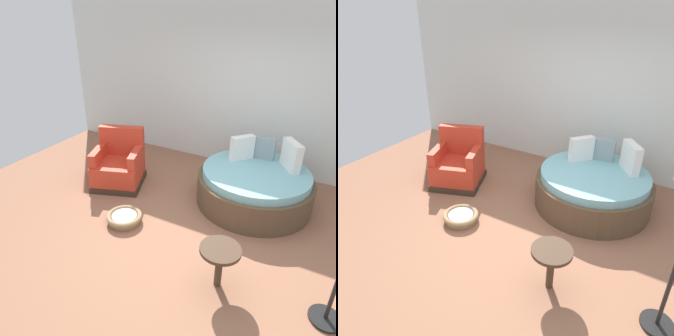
% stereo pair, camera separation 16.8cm
% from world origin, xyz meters
% --- Properties ---
extents(ground_plane, '(8.00, 8.00, 0.02)m').
position_xyz_m(ground_plane, '(0.00, 0.00, -0.01)').
color(ground_plane, '#936047').
extents(back_wall, '(8.00, 0.12, 2.88)m').
position_xyz_m(back_wall, '(0.00, 2.49, 1.44)').
color(back_wall, silver).
rests_on(back_wall, ground_plane).
extents(round_daybed, '(1.73, 1.73, 1.00)m').
position_xyz_m(round_daybed, '(0.49, 1.25, 0.29)').
color(round_daybed, brown).
rests_on(round_daybed, ground_plane).
extents(red_armchair, '(1.03, 1.03, 0.94)m').
position_xyz_m(red_armchair, '(-1.70, 0.74, 0.33)').
color(red_armchair, '#38281E').
rests_on(red_armchair, ground_plane).
extents(pet_basket, '(0.51, 0.51, 0.13)m').
position_xyz_m(pet_basket, '(-0.96, -0.15, 0.07)').
color(pet_basket, '#9E7F56').
rests_on(pet_basket, ground_plane).
extents(side_table, '(0.44, 0.44, 0.52)m').
position_xyz_m(side_table, '(0.61, -0.57, 0.43)').
color(side_table, '#473323').
rests_on(side_table, ground_plane).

